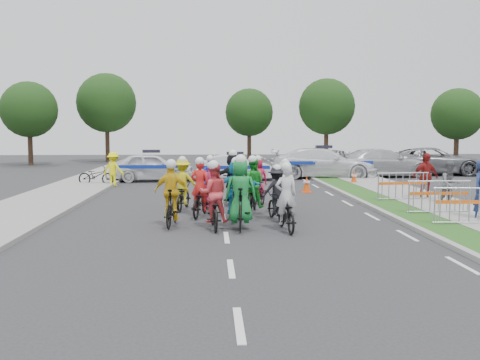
{
  "coord_description": "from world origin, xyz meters",
  "views": [
    {
      "loc": [
        -0.38,
        -13.14,
        2.69
      ],
      "look_at": [
        0.54,
        3.68,
        1.1
      ],
      "focal_mm": 40.0,
      "sensor_mm": 36.0,
      "label": 1
    }
  ],
  "objects": [
    {
      "name": "rider_5",
      "position": [
        0.36,
        2.73,
        0.79
      ],
      "size": [
        1.56,
        1.86,
        1.89
      ],
      "rotation": [
        0.0,
        0.0,
        2.94
      ],
      "color": "black",
      "rests_on": "ground"
    },
    {
      "name": "marshal_hiviz",
      "position": [
        -5.03,
        12.52,
        0.82
      ],
      "size": [
        1.2,
        0.94,
        1.63
      ],
      "primitive_type": "imported",
      "rotation": [
        0.0,
        0.0,
        2.78
      ],
      "color": "#FFFC0D",
      "rests_on": "ground"
    },
    {
      "name": "rider_7",
      "position": [
        1.95,
        3.57,
        0.7
      ],
      "size": [
        0.82,
        1.75,
        1.78
      ],
      "rotation": [
        0.0,
        0.0,
        3.32
      ],
      "color": "black",
      "rests_on": "ground"
    },
    {
      "name": "police_car_0",
      "position": [
        -3.48,
        14.93,
        0.75
      ],
      "size": [
        4.56,
        2.25,
        1.49
      ],
      "primitive_type": "imported",
      "rotation": [
        0.0,
        0.0,
        1.69
      ],
      "color": "white",
      "rests_on": "ground"
    },
    {
      "name": "rider_11",
      "position": [
        0.39,
        5.6,
        0.83
      ],
      "size": [
        1.65,
        1.96,
        2.0
      ],
      "rotation": [
        0.0,
        0.0,
        3.32
      ],
      "color": "black",
      "rests_on": "ground"
    },
    {
      "name": "rider_13",
      "position": [
        1.32,
        6.15,
        0.69
      ],
      "size": [
        0.82,
        1.74,
        1.77
      ],
      "rotation": [
        0.0,
        0.0,
        3.35
      ],
      "color": "black",
      "rests_on": "ground"
    },
    {
      "name": "spectator_2",
      "position": [
        7.7,
        6.51,
        0.91
      ],
      "size": [
        1.14,
        0.68,
        1.82
      ],
      "primitive_type": "imported",
      "rotation": [
        0.0,
        0.0,
        0.24
      ],
      "color": "maroon",
      "rests_on": "ground"
    },
    {
      "name": "sidewalk_left",
      "position": [
        -6.5,
        5.0,
        0.07
      ],
      "size": [
        3.0,
        60.0,
        0.13
      ],
      "primitive_type": "cube",
      "color": "gray",
      "rests_on": "ground"
    },
    {
      "name": "rider_9",
      "position": [
        -0.38,
        4.2,
        0.65
      ],
      "size": [
        0.89,
        1.64,
        1.67
      ],
      "rotation": [
        0.0,
        0.0,
        3.34
      ],
      "color": "black",
      "rests_on": "ground"
    },
    {
      "name": "barrier_2",
      "position": [
        6.7,
        6.13,
        0.56
      ],
      "size": [
        2.04,
        0.68,
        1.12
      ],
      "primitive_type": null,
      "rotation": [
        0.0,
        0.0,
        0.09
      ],
      "color": "#A5A8AD",
      "rests_on": "ground"
    },
    {
      "name": "cone_1",
      "position": [
        6.62,
        12.58,
        0.34
      ],
      "size": [
        0.4,
        0.4,
        0.7
      ],
      "color": "#F24C0C",
      "rests_on": "ground"
    },
    {
      "name": "parked_bike",
      "position": [
        -5.96,
        13.04,
        0.47
      ],
      "size": [
        1.88,
        0.93,
        0.94
      ],
      "primitive_type": "imported",
      "rotation": [
        0.0,
        0.0,
        1.39
      ],
      "color": "black",
      "rests_on": "ground"
    },
    {
      "name": "curb_right",
      "position": [
        5.1,
        5.0,
        0.06
      ],
      "size": [
        0.2,
        60.0,
        0.12
      ],
      "primitive_type": "cube",
      "color": "gray",
      "rests_on": "ground"
    },
    {
      "name": "rider_0",
      "position": [
        1.6,
        0.85,
        0.61
      ],
      "size": [
        0.77,
        1.85,
        1.84
      ],
      "rotation": [
        0.0,
        0.0,
        3.22
      ],
      "color": "black",
      "rests_on": "ground"
    },
    {
      "name": "rider_3",
      "position": [
        -1.47,
        1.65,
        0.73
      ],
      "size": [
        0.98,
        1.83,
        1.89
      ],
      "rotation": [
        0.0,
        0.0,
        3.05
      ],
      "color": "black",
      "rests_on": "ground"
    },
    {
      "name": "rider_6",
      "position": [
        -0.72,
        3.32,
        0.61
      ],
      "size": [
        0.99,
        1.91,
        1.86
      ],
      "rotation": [
        0.0,
        0.0,
        2.93
      ],
      "color": "black",
      "rests_on": "ground"
    },
    {
      "name": "rider_12",
      "position": [
        -0.4,
        5.9,
        0.6
      ],
      "size": [
        0.63,
        1.77,
        1.8
      ],
      "rotation": [
        0.0,
        0.0,
        3.13
      ],
      "color": "black",
      "rests_on": "ground"
    },
    {
      "name": "police_car_2",
      "position": [
        5.85,
        16.1,
        0.84
      ],
      "size": [
        6.08,
        3.28,
        1.67
      ],
      "primitive_type": "imported",
      "rotation": [
        0.0,
        0.0,
        1.4
      ],
      "color": "white",
      "rests_on": "ground"
    },
    {
      "name": "rider_1",
      "position": [
        0.42,
        1.17,
        0.79
      ],
      "size": [
        0.89,
        1.97,
        2.04
      ],
      "rotation": [
        0.0,
        0.0,
        3.07
      ],
      "color": "black",
      "rests_on": "ground"
    },
    {
      "name": "tree_3",
      "position": [
        -9.0,
        32.0,
        4.89
      ],
      "size": [
        4.9,
        4.9,
        7.35
      ],
      "color": "#382619",
      "rests_on": "ground"
    },
    {
      "name": "police_car_1",
      "position": [
        0.91,
        15.35,
        0.68
      ],
      "size": [
        4.16,
        1.59,
        1.35
      ],
      "primitive_type": "imported",
      "rotation": [
        0.0,
        0.0,
        1.53
      ],
      "color": "white",
      "rests_on": "ground"
    },
    {
      "name": "spectator_1",
      "position": [
        8.01,
        5.05,
        0.8
      ],
      "size": [
        0.83,
        0.68,
        1.59
      ],
      "primitive_type": "imported",
      "rotation": [
        0.0,
        0.0,
        0.1
      ],
      "color": "#56565B",
      "rests_on": "ground"
    },
    {
      "name": "rider_8",
      "position": [
        0.95,
        3.97,
        0.7
      ],
      "size": [
        0.98,
        1.92,
        1.87
      ],
      "rotation": [
        0.0,
        0.0,
        2.95
      ],
      "color": "black",
      "rests_on": "ground"
    },
    {
      "name": "tree_2",
      "position": [
        18.0,
        26.0,
        3.83
      ],
      "size": [
        3.85,
        3.85,
        5.77
      ],
      "color": "#382619",
      "rests_on": "ground"
    },
    {
      "name": "sidewalk_right",
      "position": [
        7.6,
        5.0,
        0.07
      ],
      "size": [
        2.4,
        60.0,
        0.13
      ],
      "primitive_type": "cube",
      "color": "gray",
      "rests_on": "ground"
    },
    {
      "name": "grass_strip",
      "position": [
        5.8,
        5.0,
        0.06
      ],
      "size": [
        1.2,
        60.0,
        0.11
      ],
      "primitive_type": "cube",
      "color": "#264917",
      "rests_on": "ground"
    },
    {
      "name": "rider_4",
      "position": [
        1.55,
        2.44,
        0.66
      ],
      "size": [
        1.01,
        1.73,
        1.68
      ],
      "rotation": [
        0.0,
        0.0,
        3.32
      ],
      "color": "black",
      "rests_on": "ground"
    },
    {
      "name": "tree_1",
      "position": [
        9.0,
        30.0,
        4.54
      ],
      "size": [
        4.55,
        4.55,
        6.82
      ],
      "color": "#382619",
      "rests_on": "ground"
    },
    {
      "name": "cone_0",
      "position": [
        3.72,
        9.49,
        0.34
      ],
      "size": [
        0.4,
        0.4,
        0.7
      ],
      "color": "#F24C0C",
      "rests_on": "ground"
    },
    {
      "name": "tree_4",
      "position": [
        3.0,
        34.0,
        4.19
      ],
      "size": [
        4.2,
        4.2,
        6.3
      ],
      "color": "#382619",
      "rests_on": "ground"
    },
    {
      "name": "ground",
      "position": [
        0.0,
        0.0,
        0.0
      ],
      "size": [
        90.0,
        90.0,
        0.0
      ],
      "primitive_type": "plane",
      "color": "#28282B",
      "rests_on": "ground"
    },
    {
      "name": "civilian_sedan",
      "position": [
        9.43,
        16.78,
        0.8
      ],
      "size": [
        5.78,
        2.99,
        1.6
      ],
      "primitive_type": "imported",
      "rotation": [
        0.0,
        0.0,
        1.71
      ],
      "color": "#B5B6BB",
      "rests_on": "ground"
    },
    {
      "name": "rider_10",
      "position": [
        -1.33,
        4.76,
        0.71
      ],
      "size": [
        1.08,
        1.85,
        1.82
      ],
      "rotation": [
        0.0,
        0.0,
        3.0
      ],
      "color": "black",
      "rests_on": "ground"
    },
    {
      "name": "tree_0",
      "position": [
        -14.0,
        28.0,
        4.19
      ],
      "size": [
        4.2,
        4.2,
        6.3
      ],
      "color": "#382619",
      "rests_on": "ground"
    },
    {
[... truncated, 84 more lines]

